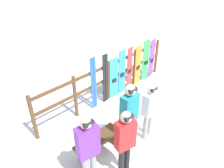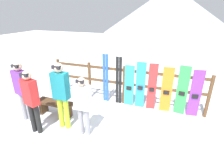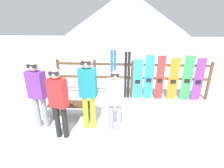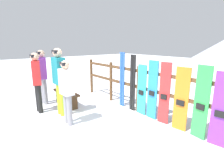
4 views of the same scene
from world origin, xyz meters
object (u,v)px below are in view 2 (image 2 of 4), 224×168
(ski_pair_blue, at_px, (106,79))
(snowboard_purple, at_px, (195,94))
(person_red, at_px, (31,98))
(snowboard_orange, at_px, (167,90))
(snowboard_blue, at_px, (140,86))
(bench, at_px, (55,106))
(snowboard_green, at_px, (182,91))
(snowboard_red, at_px, (152,87))
(person_teal, at_px, (61,91))
(person_white, at_px, (83,103))
(person_purple, at_px, (22,88))
(snowboard_cyan, at_px, (129,86))
(ski_pair_black, at_px, (119,81))

(ski_pair_blue, relative_size, snowboard_purple, 1.15)
(person_red, bearing_deg, snowboard_orange, 35.73)
(snowboard_blue, relative_size, snowboard_orange, 1.05)
(bench, height_order, person_red, person_red)
(snowboard_green, bearing_deg, snowboard_red, -180.00)
(person_teal, xyz_separation_m, snowboard_green, (2.87, 1.75, -0.31))
(snowboard_red, bearing_deg, person_white, -126.66)
(bench, xyz_separation_m, snowboard_purple, (3.81, 1.35, 0.38))
(person_red, xyz_separation_m, snowboard_orange, (3.01, 2.16, -0.27))
(person_purple, distance_m, ski_pair_blue, 2.48)
(snowboard_cyan, distance_m, snowboard_orange, 1.15)
(bench, relative_size, snowboard_purple, 0.81)
(person_purple, bearing_deg, bench, 37.19)
(person_red, height_order, snowboard_cyan, person_red)
(ski_pair_blue, bearing_deg, person_purple, -132.66)
(person_red, xyz_separation_m, snowboard_purple, (3.80, 2.16, -0.27))
(person_purple, height_order, snowboard_cyan, person_purple)
(person_white, height_order, snowboard_cyan, person_white)
(person_teal, xyz_separation_m, snowboard_red, (2.01, 1.75, -0.32))
(person_teal, xyz_separation_m, snowboard_purple, (3.23, 1.75, -0.35))
(bench, height_order, ski_pair_black, ski_pair_black)
(ski_pair_black, relative_size, snowboard_purple, 1.12)
(person_teal, distance_m, ski_pair_black, 2.01)
(ski_pair_black, bearing_deg, snowboard_blue, -0.27)
(person_purple, xyz_separation_m, ski_pair_blue, (1.68, 1.82, -0.17))
(person_purple, height_order, snowboard_purple, person_purple)
(ski_pair_blue, bearing_deg, snowboard_green, -0.08)
(snowboard_red, bearing_deg, bench, -152.42)
(person_white, relative_size, snowboard_purple, 1.08)
(bench, bearing_deg, snowboard_red, 27.58)
(person_teal, distance_m, snowboard_red, 2.68)
(person_red, bearing_deg, snowboard_green, 32.20)
(bench, xyz_separation_m, ski_pair_blue, (1.06, 1.35, 0.50))
(bench, distance_m, snowboard_green, 3.73)
(bench, bearing_deg, person_red, -89.11)
(person_white, height_order, person_teal, person_teal)
(ski_pair_blue, height_order, snowboard_purple, ski_pair_blue)
(person_red, distance_m, snowboard_orange, 3.71)
(bench, height_order, person_purple, person_purple)
(bench, height_order, snowboard_blue, snowboard_blue)
(person_purple, bearing_deg, snowboard_orange, 26.56)
(bench, relative_size, snowboard_orange, 0.82)
(person_teal, distance_m, snowboard_purple, 3.69)
(person_teal, relative_size, snowboard_purple, 1.25)
(ski_pair_black, bearing_deg, snowboard_red, -0.18)
(person_red, xyz_separation_m, ski_pair_blue, (1.05, 2.17, -0.16))
(bench, xyz_separation_m, snowboard_green, (3.45, 1.35, 0.42))
(snowboard_cyan, height_order, snowboard_purple, snowboard_purple)
(person_teal, xyz_separation_m, person_purple, (-1.19, -0.06, -0.06))
(person_red, bearing_deg, person_purple, 150.97)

